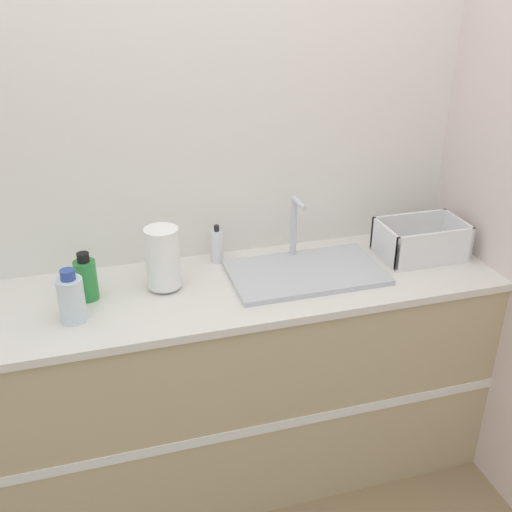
% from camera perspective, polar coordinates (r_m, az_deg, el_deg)
% --- Properties ---
extents(wall_back, '(4.53, 0.06, 2.60)m').
position_cam_1_polar(wall_back, '(2.35, -5.58, 9.09)').
color(wall_back, silver).
rests_on(wall_back, ground_plane).
extents(wall_right, '(0.06, 2.56, 2.60)m').
position_cam_1_polar(wall_right, '(2.52, 21.49, 8.57)').
color(wall_right, silver).
rests_on(wall_right, ground_plane).
extents(counter_cabinet, '(2.16, 0.58, 0.91)m').
position_cam_1_polar(counter_cabinet, '(2.48, -3.31, -12.07)').
color(counter_cabinet, tan).
rests_on(counter_cabinet, ground_plane).
extents(sink, '(0.58, 0.34, 0.27)m').
position_cam_1_polar(sink, '(2.31, 4.72, -1.34)').
color(sink, silver).
rests_on(sink, counter_cabinet).
extents(paper_towel_roll, '(0.12, 0.12, 0.24)m').
position_cam_1_polar(paper_towel_roll, '(2.19, -8.85, -0.23)').
color(paper_towel_roll, '#4C4C51').
rests_on(paper_towel_roll, counter_cabinet).
extents(dish_rack, '(0.34, 0.22, 0.15)m').
position_cam_1_polar(dish_rack, '(2.52, 15.39, 1.16)').
color(dish_rack, white).
rests_on(dish_rack, counter_cabinet).
extents(bottle_clear, '(0.09, 0.09, 0.19)m').
position_cam_1_polar(bottle_clear, '(2.07, -17.18, -3.88)').
color(bottle_clear, silver).
rests_on(bottle_clear, counter_cabinet).
extents(bottle_green, '(0.08, 0.08, 0.18)m').
position_cam_1_polar(bottle_green, '(2.19, -15.88, -2.10)').
color(bottle_green, '#2D8C3D').
rests_on(bottle_green, counter_cabinet).
extents(soap_dispenser, '(0.05, 0.05, 0.16)m').
position_cam_1_polar(soap_dispenser, '(2.38, -3.73, 0.97)').
color(soap_dispenser, silver).
rests_on(soap_dispenser, counter_cabinet).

